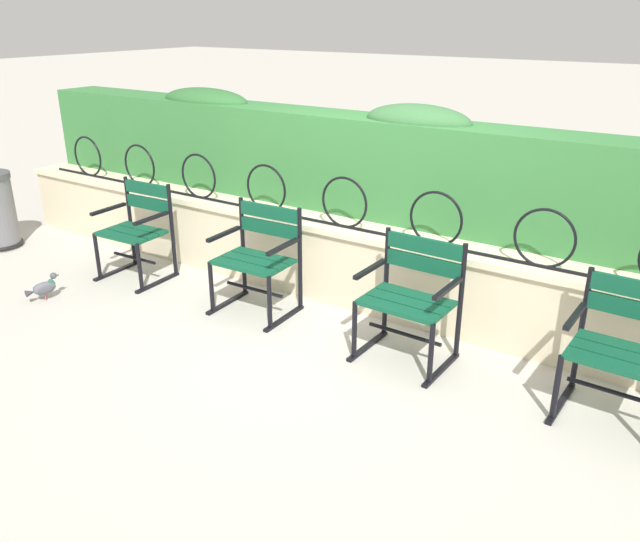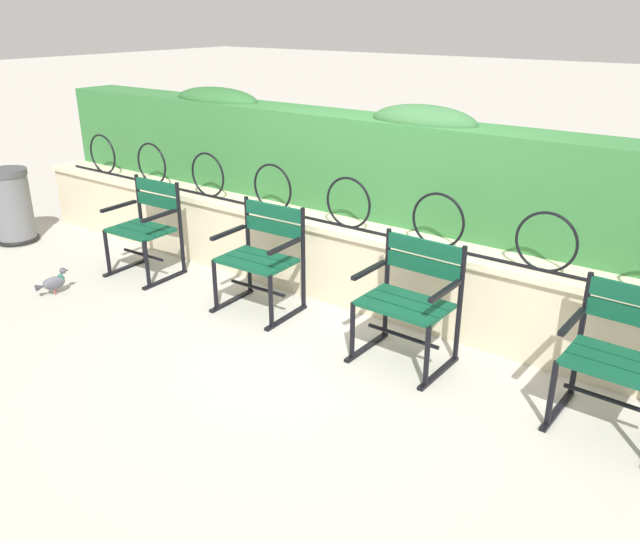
# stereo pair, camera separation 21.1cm
# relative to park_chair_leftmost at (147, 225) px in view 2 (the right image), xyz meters

# --- Properties ---
(ground_plane) EXTENTS (60.00, 60.00, 0.00)m
(ground_plane) POSITION_rel_park_chair_leftmost_xyz_m (2.07, -0.18, -0.46)
(ground_plane) COLOR #BCB7AD
(stone_wall) EXTENTS (8.26, 0.41, 0.67)m
(stone_wall) POSITION_rel_park_chair_leftmost_xyz_m (2.07, 0.59, -0.13)
(stone_wall) COLOR beige
(stone_wall) RESTS_ON ground
(iron_arch_fence) EXTENTS (7.70, 0.02, 0.42)m
(iron_arch_fence) POSITION_rel_park_chair_leftmost_xyz_m (1.90, 0.51, 0.39)
(iron_arch_fence) COLOR black
(iron_arch_fence) RESTS_ON stone_wall
(hedge_row) EXTENTS (8.09, 0.48, 0.95)m
(hedge_row) POSITION_rel_park_chair_leftmost_xyz_m (2.05, 1.00, 0.64)
(hedge_row) COLOR #387A3D
(hedge_row) RESTS_ON stone_wall
(park_chair_leftmost) EXTENTS (0.59, 0.54, 0.87)m
(park_chair_leftmost) POSITION_rel_park_chair_leftmost_xyz_m (0.00, 0.00, 0.00)
(park_chair_leftmost) COLOR #0F4C33
(park_chair_leftmost) RESTS_ON ground
(park_chair_centre_left) EXTENTS (0.63, 0.54, 0.87)m
(park_chair_centre_left) POSITION_rel_park_chair_leftmost_xyz_m (1.36, 0.05, 0.00)
(park_chair_centre_left) COLOR #0F4C33
(park_chair_centre_left) RESTS_ON ground
(park_chair_centre_right) EXTENTS (0.64, 0.54, 0.86)m
(park_chair_centre_right) POSITION_rel_park_chair_leftmost_xyz_m (2.73, 0.02, 0.00)
(park_chair_centre_right) COLOR #0F4C33
(park_chair_centre_right) RESTS_ON ground
(park_chair_rightmost) EXTENTS (0.62, 0.54, 0.85)m
(park_chair_rightmost) POSITION_rel_park_chair_leftmost_xyz_m (4.09, 0.04, -0.00)
(park_chair_rightmost) COLOR #0F4C33
(park_chair_rightmost) RESTS_ON ground
(pigeon_near_chairs) EXTENTS (0.14, 0.29, 0.22)m
(pigeon_near_chairs) POSITION_rel_park_chair_leftmost_xyz_m (-0.27, -0.84, -0.35)
(pigeon_near_chairs) COLOR #5B5B66
(pigeon_near_chairs) RESTS_ON ground
(trash_bin) EXTENTS (0.44, 0.44, 0.78)m
(trash_bin) POSITION_rel_park_chair_leftmost_xyz_m (-1.84, -0.27, -0.09)
(trash_bin) COLOR slate
(trash_bin) RESTS_ON ground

